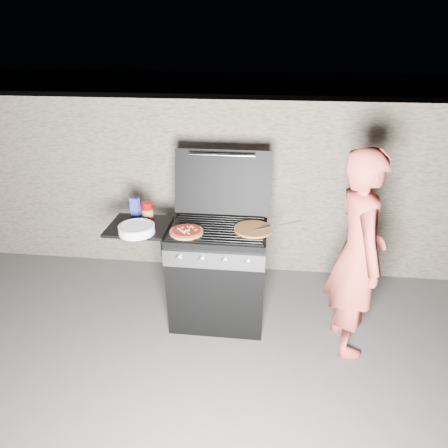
# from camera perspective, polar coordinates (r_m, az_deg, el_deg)

# --- Properties ---
(ground) EXTENTS (50.00, 50.00, 0.00)m
(ground) POSITION_cam_1_polar(r_m,az_deg,el_deg) (3.77, -0.78, -13.08)
(ground) COLOR #474645
(stone_wall) EXTENTS (8.00, 0.35, 1.80)m
(stone_wall) POSITION_cam_1_polar(r_m,az_deg,el_deg) (4.24, 0.96, 5.56)
(stone_wall) COLOR #84715B
(stone_wall) RESTS_ON ground
(gas_grill) EXTENTS (1.34, 0.79, 0.91)m
(gas_grill) POSITION_cam_1_polar(r_m,az_deg,el_deg) (3.54, -4.87, -6.99)
(gas_grill) COLOR black
(gas_grill) RESTS_ON ground
(pizza_topped) EXTENTS (0.35, 0.35, 0.03)m
(pizza_topped) POSITION_cam_1_polar(r_m,az_deg,el_deg) (3.20, -5.38, -1.03)
(pizza_topped) COLOR #D5884F
(pizza_topped) RESTS_ON gas_grill
(pizza_plain) EXTENTS (0.34, 0.34, 0.02)m
(pizza_plain) POSITION_cam_1_polar(r_m,az_deg,el_deg) (3.25, 4.21, -0.73)
(pizza_plain) COLOR orange
(pizza_plain) RESTS_ON gas_grill
(sauce_jar) EXTENTS (0.12, 0.12, 0.14)m
(sauce_jar) POSITION_cam_1_polar(r_m,az_deg,el_deg) (3.51, -10.87, 1.96)
(sauce_jar) COLOR #860403
(sauce_jar) RESTS_ON gas_grill
(blue_carton) EXTENTS (0.09, 0.06, 0.16)m
(blue_carton) POSITION_cam_1_polar(r_m,az_deg,el_deg) (3.57, -12.58, 2.41)
(blue_carton) COLOR #2B2EB9
(blue_carton) RESTS_ON gas_grill
(plate_stack) EXTENTS (0.32, 0.32, 0.07)m
(plate_stack) POSITION_cam_1_polar(r_m,az_deg,el_deg) (3.28, -12.37, -0.72)
(plate_stack) COLOR white
(plate_stack) RESTS_ON gas_grill
(person) EXTENTS (0.48, 0.66, 1.67)m
(person) POSITION_cam_1_polar(r_m,az_deg,el_deg) (3.19, 18.47, -4.30)
(person) COLOR #C8483C
(person) RESTS_ON ground
(tongs) EXTENTS (0.42, 0.11, 0.09)m
(tongs) POSITION_cam_1_polar(r_m,az_deg,el_deg) (3.24, 7.42, -0.31)
(tongs) COLOR #252525
(tongs) RESTS_ON gas_grill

